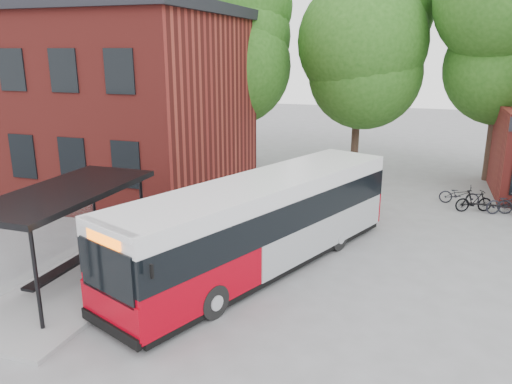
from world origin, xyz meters
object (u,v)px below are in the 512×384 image
(bicycle_0, at_px, (459,195))
(bicycle_1, at_px, (474,201))
(bicycle_2, at_px, (508,203))
(city_bus, at_px, (263,224))
(bus_shelter, at_px, (70,238))

(bicycle_0, height_order, bicycle_1, bicycle_1)
(bicycle_1, relative_size, bicycle_2, 0.87)
(city_bus, xyz_separation_m, bicycle_0, (6.14, 9.04, -0.97))
(bus_shelter, distance_m, bicycle_1, 15.88)
(bus_shelter, distance_m, city_bus, 5.57)
(bicycle_0, bearing_deg, bus_shelter, 140.24)
(city_bus, relative_size, bicycle_1, 7.09)
(bus_shelter, height_order, city_bus, bus_shelter)
(bus_shelter, height_order, bicycle_0, bus_shelter)
(bus_shelter, relative_size, bicycle_1, 4.48)
(bicycle_1, height_order, bicycle_2, bicycle_2)
(bus_shelter, xyz_separation_m, bicycle_2, (12.72, 11.12, -0.98))
(bicycle_0, relative_size, bicycle_2, 0.91)
(bicycle_0, bearing_deg, bicycle_1, -148.85)
(bus_shelter, distance_m, bicycle_0, 16.21)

